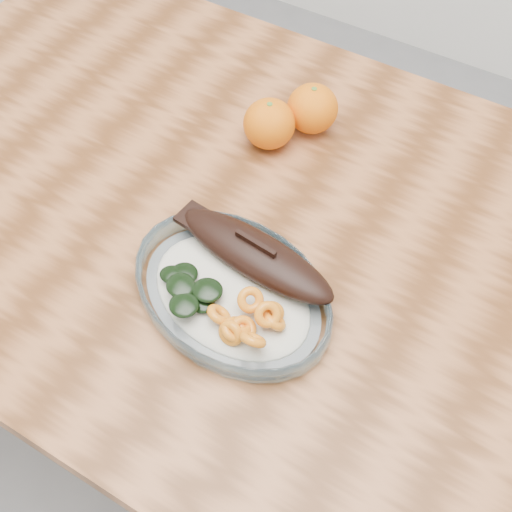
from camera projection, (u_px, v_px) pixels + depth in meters
name	position (u px, v px, depth m)	size (l,w,h in m)	color
ground	(231.00, 405.00, 1.52)	(3.00, 3.00, 0.00)	slate
dining_table	(217.00, 240.00, 0.99)	(1.20, 0.80, 0.75)	#593015
plated_meal	(233.00, 289.00, 0.80)	(0.59, 0.59, 0.08)	white
orange_left	(269.00, 124.00, 0.95)	(0.08, 0.08, 0.08)	#DC5904
orange_right	(312.00, 109.00, 0.97)	(0.08, 0.08, 0.08)	#DC5904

